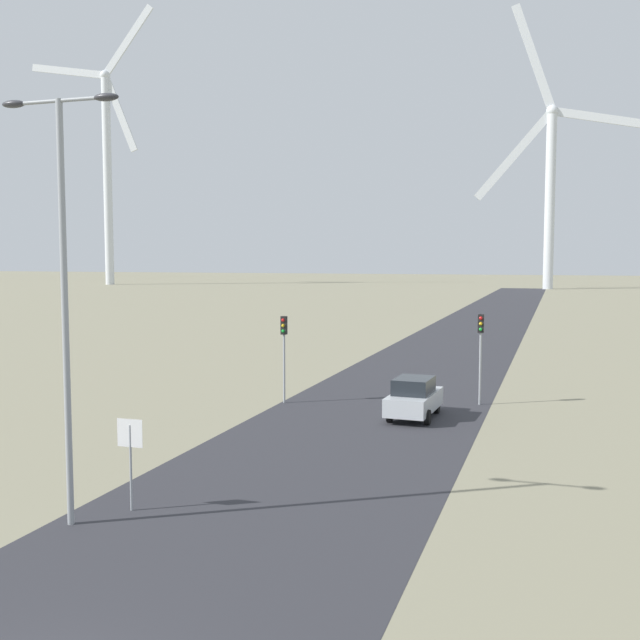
% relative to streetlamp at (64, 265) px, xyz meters
% --- Properties ---
extents(road_surface, '(10.00, 240.00, 0.01)m').
position_rel_streetlamp_xyz_m(road_surface, '(4.38, 40.66, -6.99)').
color(road_surface, '#2D2D33').
rests_on(road_surface, ground).
extents(streetlamp, '(3.52, 0.32, 11.31)m').
position_rel_streetlamp_xyz_m(streetlamp, '(0.00, 0.00, 0.00)').
color(streetlamp, '#93999E').
rests_on(streetlamp, ground).
extents(stop_sign_near, '(0.81, 0.07, 2.65)m').
position_rel_streetlamp_xyz_m(stop_sign_near, '(0.97, 1.45, -5.14)').
color(stop_sign_near, '#93999E').
rests_on(stop_sign_near, ground).
extents(traffic_light_post_near_left, '(0.28, 0.34, 4.30)m').
position_rel_streetlamp_xyz_m(traffic_light_post_near_left, '(-0.44, 17.54, -3.85)').
color(traffic_light_post_near_left, '#93999E').
rests_on(traffic_light_post_near_left, ground).
extents(traffic_light_post_near_right, '(0.28, 0.34, 4.43)m').
position_rel_streetlamp_xyz_m(traffic_light_post_near_right, '(8.81, 20.02, -3.76)').
color(traffic_light_post_near_right, '#93999E').
rests_on(traffic_light_post_near_right, ground).
extents(car_approaching, '(2.01, 4.19, 1.83)m').
position_rel_streetlamp_xyz_m(car_approaching, '(6.31, 16.11, -6.08)').
color(car_approaching, '#B7BCC1').
rests_on(car_approaching, ground).
extents(wind_turbine_far_left, '(34.00, 3.81, 70.19)m').
position_rel_streetlamp_xyz_m(wind_turbine_far_left, '(-99.59, 152.36, 25.50)').
color(wind_turbine_far_left, silver).
rests_on(wind_turbine_far_left, ground).
extents(wind_turbine_left, '(40.58, 5.46, 62.51)m').
position_rel_streetlamp_xyz_m(wind_turbine_left, '(9.70, 158.30, 18.48)').
color(wind_turbine_left, silver).
rests_on(wind_turbine_left, ground).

